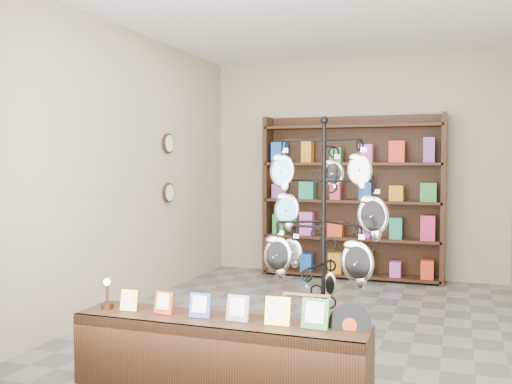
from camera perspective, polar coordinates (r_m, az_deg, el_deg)
ground at (r=5.76m, az=5.34°, el=-12.85°), size 5.00×5.00×0.00m
room_envelope at (r=5.55m, az=5.43°, el=5.86°), size 5.00×5.00×5.00m
display_tree at (r=4.42m, az=6.78°, el=-3.01°), size 0.99×0.86×1.92m
front_shelf at (r=4.06m, az=-3.72°, el=-15.96°), size 2.05×0.43×0.72m
back_shelving at (r=7.81m, az=9.53°, el=-1.03°), size 2.42×0.36×2.20m
wall_clocks at (r=7.01m, az=-8.75°, el=2.38°), size 0.03×0.24×0.84m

